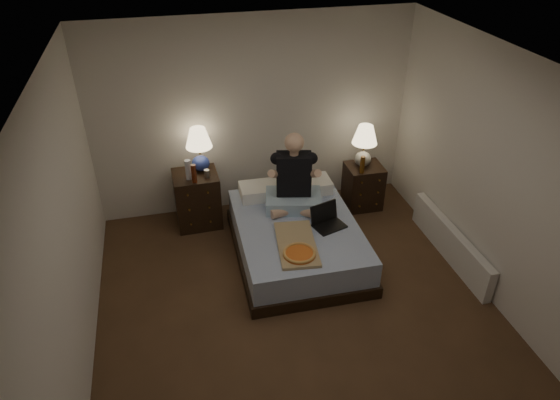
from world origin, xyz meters
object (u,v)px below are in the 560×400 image
object	(u,v)px
bed	(297,239)
beer_bottle_right	(362,165)
water_bottle	(188,170)
nightstand_right	(363,186)
pizza_box	(299,254)
lamp_right	(364,146)
radiator	(450,243)
beer_bottle_left	(194,174)
person	(294,173)
laptop	(330,218)
nightstand_left	(197,199)
soda_can	(207,173)
lamp_left	(199,150)

from	to	relation	value
bed	beer_bottle_right	world-z (taller)	beer_bottle_right
bed	beer_bottle_right	distance (m)	1.33
beer_bottle_right	water_bottle	bearing A→B (deg)	175.32
nightstand_right	water_bottle	world-z (taller)	water_bottle
nightstand_right	pizza_box	distance (m)	1.91
lamp_right	radiator	distance (m)	1.60
beer_bottle_left	beer_bottle_right	size ratio (longest dim) A/B	1.00
beer_bottle_right	lamp_right	bearing A→B (deg)	66.34
person	bed	bearing A→B (deg)	-85.09
lamp_right	laptop	distance (m)	1.31
nightstand_left	pizza_box	bearing A→B (deg)	-60.73
nightstand_right	beer_bottle_right	distance (m)	0.45
lamp_right	soda_can	distance (m)	2.02
nightstand_left	laptop	distance (m)	1.77
person	radiator	bearing A→B (deg)	-13.10
beer_bottle_left	radiator	size ratio (longest dim) A/B	0.14
beer_bottle_left	person	world-z (taller)	person
beer_bottle_right	radiator	world-z (taller)	beer_bottle_right
lamp_right	bed	bearing A→B (deg)	-142.40
nightstand_right	water_bottle	distance (m)	2.31
nightstand_right	soda_can	size ratio (longest dim) A/B	5.99
water_bottle	bed	bearing A→B (deg)	-37.39
bed	laptop	bearing A→B (deg)	-22.55
beer_bottle_right	person	size ratio (longest dim) A/B	0.25
nightstand_left	lamp_left	size ratio (longest dim) A/B	1.26
bed	lamp_left	bearing A→B (deg)	133.60
water_bottle	beer_bottle_left	bearing A→B (deg)	-57.48
lamp_right	soda_can	world-z (taller)	lamp_right
lamp_left	beer_bottle_left	size ratio (longest dim) A/B	2.43
lamp_right	laptop	xyz separation A→B (m)	(-0.78, -1.00, -0.31)
beer_bottle_right	nightstand_right	bearing A→B (deg)	54.20
laptop	bed	bearing A→B (deg)	139.00
nightstand_left	nightstand_right	size ratio (longest dim) A/B	1.18
soda_can	beer_bottle_right	bearing A→B (deg)	-4.94
soda_can	person	world-z (taller)	person
soda_can	beer_bottle_left	distance (m)	0.19
nightstand_left	nightstand_right	world-z (taller)	nightstand_left
beer_bottle_right	pizza_box	xyz separation A→B (m)	(-1.17, -1.26, -0.23)
laptop	radiator	world-z (taller)	laptop
lamp_left	person	distance (m)	1.21
bed	pizza_box	size ratio (longest dim) A/B	2.34
nightstand_right	radiator	size ratio (longest dim) A/B	0.37
pizza_box	radiator	world-z (taller)	pizza_box
laptop	pizza_box	distance (m)	0.65
person	beer_bottle_right	bearing A→B (deg)	31.37
nightstand_right	lamp_left	bearing A→B (deg)	175.11
nightstand_right	radiator	distance (m)	1.41
water_bottle	beer_bottle_right	xyz separation A→B (m)	(2.15, -0.18, -0.12)
bed	beer_bottle_left	size ratio (longest dim) A/B	7.73
nightstand_left	soda_can	world-z (taller)	soda_can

